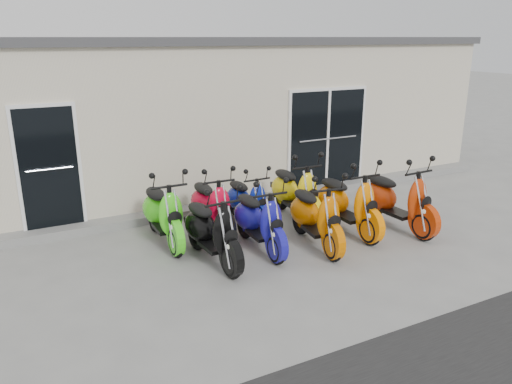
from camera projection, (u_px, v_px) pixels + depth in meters
ground at (272, 243)px, 8.50m from camera, size 80.00×80.00×0.00m
building at (171, 111)px, 12.43m from camera, size 14.00×6.00×3.20m
roof_cap at (167, 40)px, 11.93m from camera, size 14.20×6.20×0.16m
front_step at (224, 205)px, 10.19m from camera, size 14.00×0.40×0.15m
door_left at (49, 165)px, 8.55m from camera, size 1.07×0.08×2.22m
door_right at (327, 136)px, 11.11m from camera, size 2.02×0.08×2.22m
scooter_front_black at (211, 222)px, 7.59m from camera, size 0.78×1.87×1.35m
scooter_front_blue at (259, 212)px, 8.06m from camera, size 0.70×1.80×1.32m
scooter_front_orange_a at (316, 208)px, 8.20m from camera, size 0.91×1.92×1.36m
scooter_front_orange_b at (348, 195)px, 8.79m from camera, size 0.72×1.92×1.41m
scooter_front_red at (397, 191)px, 8.96m from camera, size 0.79×1.97×1.44m
scooter_back_green at (163, 204)px, 8.31m from camera, size 0.70×1.89×1.39m
scooter_back_red at (211, 198)px, 8.75m from camera, size 0.72×1.81×1.32m
scooter_back_blue at (247, 194)px, 9.17m from camera, size 0.62×1.63×1.19m
scooter_back_yellow at (295, 184)px, 9.45m from camera, size 0.79×1.92×1.39m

